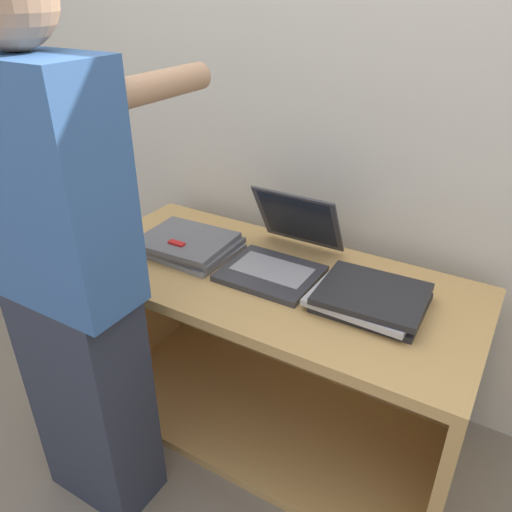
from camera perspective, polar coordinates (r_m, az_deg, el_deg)
ground_plane at (r=1.89m, az=-3.71°, el=-24.01°), size 12.00×12.00×0.00m
wall_back at (r=1.81m, az=8.78°, el=18.93°), size 8.00×0.05×2.40m
cart at (r=1.88m, az=2.58°, el=-9.91°), size 1.36×0.62×0.65m
laptop_open at (r=1.66m, az=2.76°, el=0.14°), size 0.31×0.39×0.24m
laptop_stack_left at (r=1.79m, az=-7.59°, el=1.31°), size 0.33×0.28×0.06m
laptop_stack_right at (r=1.52m, az=12.89°, el=-4.71°), size 0.33×0.27×0.06m
person at (r=1.43m, az=-20.47°, el=-3.14°), size 0.40×0.52×1.58m
inventory_tag at (r=1.73m, az=-9.06°, el=1.46°), size 0.06×0.02×0.01m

